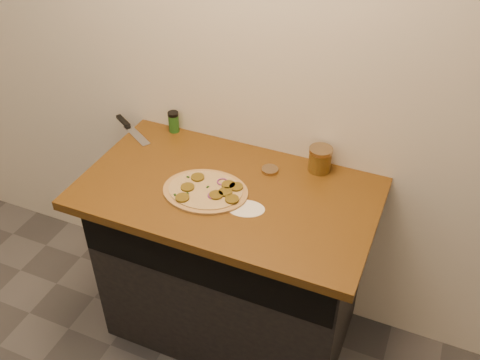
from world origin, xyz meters
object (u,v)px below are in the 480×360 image
at_px(pizza, 206,191).
at_px(chefs_knife, 129,128).
at_px(spice_shaker, 174,122).
at_px(salsa_jar, 320,159).

relative_size(pizza, chefs_knife, 1.39).
bearing_deg(pizza, spice_shaker, 133.74).
relative_size(pizza, salsa_jar, 3.51).
relative_size(chefs_knife, spice_shaker, 2.71).
relative_size(salsa_jar, spice_shaker, 1.07).
height_order(pizza, salsa_jar, salsa_jar).
bearing_deg(spice_shaker, salsa_jar, -2.38).
bearing_deg(pizza, chefs_knife, 151.97).
distance_m(pizza, salsa_jar, 0.49).
relative_size(chefs_knife, salsa_jar, 2.53).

